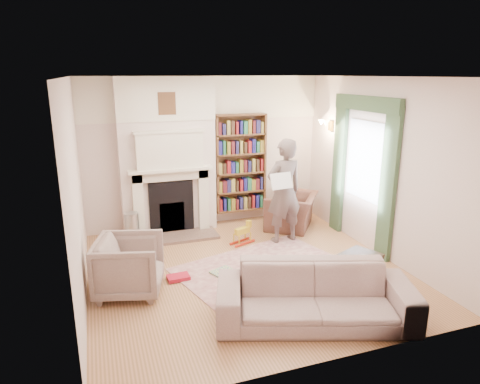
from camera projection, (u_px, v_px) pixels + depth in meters
name	position (u px, v px, depth m)	size (l,w,h in m)	color
floor	(245.00, 270.00, 6.40)	(4.50, 4.50, 0.00)	olive
ceiling	(246.00, 77.00, 5.65)	(4.50, 4.50, 0.00)	white
wall_back	(205.00, 152.00, 8.07)	(4.50, 4.50, 0.00)	silver
wall_front	(328.00, 234.00, 3.98)	(4.50, 4.50, 0.00)	silver
wall_left	(76.00, 194.00, 5.32)	(4.50, 4.50, 0.00)	silver
wall_right	(380.00, 168.00, 6.73)	(4.50, 4.50, 0.00)	silver
fireplace	(168.00, 158.00, 7.66)	(1.70, 0.58, 2.80)	silver
bookcase	(240.00, 163.00, 8.22)	(1.00, 0.24, 1.85)	brown
window	(364.00, 160.00, 7.08)	(0.02, 0.90, 1.30)	silver
curtain_left	(388.00, 185.00, 6.50)	(0.07, 0.32, 2.40)	#314C31
curtain_right	(339.00, 167.00, 7.77)	(0.07, 0.32, 2.40)	#314C31
pelmet	(366.00, 103.00, 6.82)	(0.09, 1.70, 0.24)	#314C31
wall_sconce	(322.00, 126.00, 7.90)	(0.20, 0.24, 0.24)	gold
rug	(268.00, 271.00, 6.34)	(2.45, 1.88, 0.01)	beige
armchair_reading	(292.00, 211.00, 8.12)	(0.99, 0.87, 0.65)	#432524
armchair_left	(130.00, 266.00, 5.65)	(0.83, 0.85, 0.77)	#A69D89
sofa	(315.00, 295.00, 5.01)	(2.29, 0.90, 0.67)	#AC9E8E
man_reading	(284.00, 191.00, 7.28)	(0.66, 0.43, 1.81)	#5D4E4B
newspaper	(281.00, 181.00, 6.99)	(0.39, 0.02, 0.27)	white
coffee_table	(356.00, 271.00, 5.85)	(0.70, 0.45, 0.45)	black
paraffin_heater	(132.00, 228.00, 7.34)	(0.24, 0.24, 0.55)	#A6A9AD
rocking_horse	(242.00, 233.00, 7.34)	(0.44, 0.18, 0.39)	gold
board_game	(225.00, 273.00, 6.26)	(0.33, 0.33, 0.03)	#F1EC55
game_box_lid	(178.00, 277.00, 6.09)	(0.31, 0.21, 0.05)	#AF1429
comic_annuals	(271.00, 278.00, 6.11)	(0.63, 0.52, 0.02)	red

